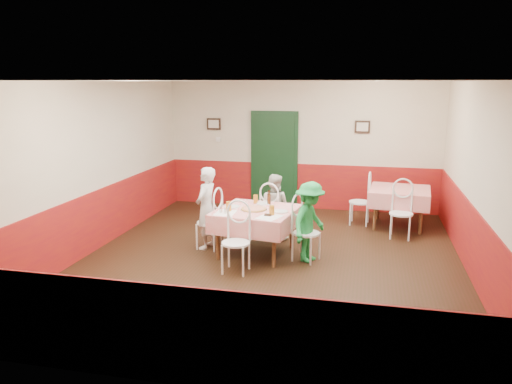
% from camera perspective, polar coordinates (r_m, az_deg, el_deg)
% --- Properties ---
extents(floor, '(7.00, 7.00, 0.00)m').
position_cam_1_polar(floor, '(8.05, 1.65, -7.77)').
color(floor, black).
rests_on(floor, ground).
extents(ceiling, '(7.00, 7.00, 0.00)m').
position_cam_1_polar(ceiling, '(7.55, 1.79, 12.59)').
color(ceiling, white).
rests_on(ceiling, back_wall).
extents(back_wall, '(6.00, 0.10, 2.80)m').
position_cam_1_polar(back_wall, '(11.09, 5.22, 5.27)').
color(back_wall, beige).
rests_on(back_wall, ground).
extents(front_wall, '(6.00, 0.10, 2.80)m').
position_cam_1_polar(front_wall, '(4.40, -7.16, -6.02)').
color(front_wall, beige).
rests_on(front_wall, ground).
extents(left_wall, '(0.10, 7.00, 2.80)m').
position_cam_1_polar(left_wall, '(8.75, -17.96, 2.77)').
color(left_wall, beige).
rests_on(left_wall, ground).
extents(right_wall, '(0.10, 7.00, 2.80)m').
position_cam_1_polar(right_wall, '(7.70, 24.20, 1.00)').
color(right_wall, beige).
rests_on(right_wall, ground).
extents(wainscot_back, '(6.00, 0.03, 1.00)m').
position_cam_1_polar(wainscot_back, '(11.23, 5.12, 0.70)').
color(wainscot_back, maroon).
rests_on(wainscot_back, ground).
extents(wainscot_front, '(6.00, 0.03, 1.00)m').
position_cam_1_polar(wainscot_front, '(4.77, -6.80, -16.27)').
color(wainscot_front, maroon).
rests_on(wainscot_front, ground).
extents(wainscot_left, '(0.03, 7.00, 1.00)m').
position_cam_1_polar(wainscot_left, '(8.93, -17.49, -2.93)').
color(wainscot_left, maroon).
rests_on(wainscot_left, ground).
extents(wainscot_right, '(0.03, 7.00, 1.00)m').
position_cam_1_polar(wainscot_right, '(7.91, 23.51, -5.39)').
color(wainscot_right, maroon).
rests_on(wainscot_right, ground).
extents(door, '(0.96, 0.06, 2.10)m').
position_cam_1_polar(door, '(11.19, 2.09, 3.56)').
color(door, black).
rests_on(door, ground).
extents(picture_left, '(0.32, 0.03, 0.26)m').
position_cam_1_polar(picture_left, '(11.43, -4.85, 7.76)').
color(picture_left, black).
rests_on(picture_left, back_wall).
extents(picture_right, '(0.32, 0.03, 0.26)m').
position_cam_1_polar(picture_right, '(10.90, 12.07, 7.30)').
color(picture_right, black).
rests_on(picture_right, back_wall).
extents(thermostat, '(0.10, 0.03, 0.10)m').
position_cam_1_polar(thermostat, '(11.44, -4.33, 6.01)').
color(thermostat, white).
rests_on(thermostat, back_wall).
extents(main_table, '(1.38, 1.38, 0.77)m').
position_cam_1_polar(main_table, '(8.20, 0.00, -4.61)').
color(main_table, red).
rests_on(main_table, ground).
extents(second_table, '(1.22, 1.22, 0.77)m').
position_cam_1_polar(second_table, '(10.14, 16.00, -1.75)').
color(second_table, red).
rests_on(second_table, ground).
extents(chair_left, '(0.47, 0.47, 0.90)m').
position_cam_1_polar(chair_left, '(8.51, -5.37, -3.51)').
color(chair_left, white).
rests_on(chair_left, ground).
extents(chair_right, '(0.54, 0.54, 0.90)m').
position_cam_1_polar(chair_right, '(7.93, 5.77, -4.71)').
color(chair_right, white).
rests_on(chair_right, ground).
extents(chair_far, '(0.50, 0.50, 0.90)m').
position_cam_1_polar(chair_far, '(8.95, 1.93, -2.65)').
color(chair_far, white).
rests_on(chair_far, ground).
extents(chair_near, '(0.44, 0.44, 0.90)m').
position_cam_1_polar(chair_near, '(7.43, -2.34, -5.86)').
color(chair_near, white).
rests_on(chair_near, ground).
extents(chair_second_a, '(0.46, 0.46, 0.90)m').
position_cam_1_polar(chair_second_a, '(10.11, 11.78, -1.14)').
color(chair_second_a, white).
rests_on(chair_second_a, ground).
extents(chair_second_b, '(0.46, 0.46, 0.90)m').
position_cam_1_polar(chair_second_b, '(9.40, 16.25, -2.41)').
color(chair_second_b, white).
rests_on(chair_second_b, ground).
extents(pizza, '(0.45, 0.45, 0.03)m').
position_cam_1_polar(pizza, '(8.07, -0.27, -1.96)').
color(pizza, '#B74723').
rests_on(pizza, main_table).
extents(plate_left, '(0.28, 0.28, 0.01)m').
position_cam_1_polar(plate_left, '(8.26, -2.71, -1.66)').
color(plate_left, white).
rests_on(plate_left, main_table).
extents(plate_right, '(0.28, 0.28, 0.01)m').
position_cam_1_polar(plate_right, '(7.96, 2.80, -2.22)').
color(plate_right, white).
rests_on(plate_right, main_table).
extents(plate_far, '(0.28, 0.28, 0.01)m').
position_cam_1_polar(plate_far, '(8.47, 0.88, -1.30)').
color(plate_far, white).
rests_on(plate_far, main_table).
extents(glass_a, '(0.10, 0.10, 0.15)m').
position_cam_1_polar(glass_a, '(7.99, -3.14, -1.65)').
color(glass_a, '#BF7219').
rests_on(glass_a, main_table).
extents(glass_b, '(0.09, 0.09, 0.15)m').
position_cam_1_polar(glass_b, '(7.74, 1.83, -2.10)').
color(glass_b, '#BF7219').
rests_on(glass_b, main_table).
extents(glass_c, '(0.09, 0.09, 0.14)m').
position_cam_1_polar(glass_c, '(8.48, -0.05, -0.82)').
color(glass_c, '#BF7219').
rests_on(glass_c, main_table).
extents(beer_bottle, '(0.07, 0.07, 0.23)m').
position_cam_1_polar(beer_bottle, '(8.39, 1.49, -0.69)').
color(beer_bottle, '#381C0A').
rests_on(beer_bottle, main_table).
extents(shaker_a, '(0.04, 0.04, 0.09)m').
position_cam_1_polar(shaker_a, '(7.87, -4.07, -2.11)').
color(shaker_a, silver).
rests_on(shaker_a, main_table).
extents(shaker_b, '(0.04, 0.04, 0.09)m').
position_cam_1_polar(shaker_b, '(7.83, -3.52, -2.20)').
color(shaker_b, silver).
rests_on(shaker_b, main_table).
extents(shaker_c, '(0.04, 0.04, 0.09)m').
position_cam_1_polar(shaker_c, '(7.92, -4.02, -2.03)').
color(shaker_c, '#B23319').
rests_on(shaker_c, main_table).
extents(menu_left, '(0.30, 0.40, 0.00)m').
position_cam_1_polar(menu_left, '(7.90, -3.52, -2.38)').
color(menu_left, white).
rests_on(menu_left, main_table).
extents(menu_right, '(0.42, 0.48, 0.00)m').
position_cam_1_polar(menu_right, '(7.65, 1.55, -2.87)').
color(menu_right, white).
rests_on(menu_right, main_table).
extents(wallet, '(0.12, 0.10, 0.02)m').
position_cam_1_polar(wallet, '(7.72, 1.40, -2.64)').
color(wallet, black).
rests_on(wallet, main_table).
extents(diner_left, '(0.40, 0.55, 1.40)m').
position_cam_1_polar(diner_left, '(8.46, -5.71, -1.84)').
color(diner_left, gray).
rests_on(diner_left, ground).
extents(diner_far, '(0.66, 0.56, 1.19)m').
position_cam_1_polar(diner_far, '(8.96, 2.04, -1.68)').
color(diner_far, gray).
rests_on(diner_far, ground).
extents(diner_right, '(0.73, 0.94, 1.28)m').
position_cam_1_polar(diner_right, '(7.86, 6.15, -3.43)').
color(diner_right, gray).
rests_on(diner_right, ground).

